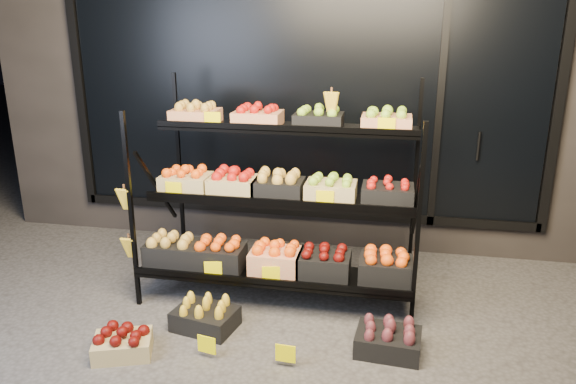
# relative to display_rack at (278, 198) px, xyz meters

# --- Properties ---
(ground) EXTENTS (24.00, 24.00, 0.00)m
(ground) POSITION_rel_display_rack_xyz_m (0.01, -0.60, -0.79)
(ground) COLOR #514F4C
(ground) RESTS_ON ground
(building) EXTENTS (6.00, 2.08, 3.50)m
(building) POSITION_rel_display_rack_xyz_m (0.01, 1.99, 0.96)
(building) COLOR #2D2826
(building) RESTS_ON ground
(display_rack) EXTENTS (2.18, 1.02, 1.69)m
(display_rack) POSITION_rel_display_rack_xyz_m (0.00, 0.00, 0.00)
(display_rack) COLOR black
(display_rack) RESTS_ON ground
(tag_floor_a) EXTENTS (0.13, 0.01, 0.12)m
(tag_floor_a) POSITION_rel_display_rack_xyz_m (-0.27, -1.00, -0.73)
(tag_floor_a) COLOR #F5E500
(tag_floor_a) RESTS_ON ground
(tag_floor_b) EXTENTS (0.13, 0.01, 0.12)m
(tag_floor_b) POSITION_rel_display_rack_xyz_m (0.25, -1.00, -0.73)
(tag_floor_b) COLOR #F5E500
(tag_floor_b) RESTS_ON ground
(floor_crate_left) EXTENTS (0.44, 0.38, 0.19)m
(floor_crate_left) POSITION_rel_display_rack_xyz_m (-0.83, -1.06, -0.70)
(floor_crate_left) COLOR tan
(floor_crate_left) RESTS_ON ground
(floor_crate_midleft) EXTENTS (0.48, 0.39, 0.21)m
(floor_crate_midleft) POSITION_rel_display_rack_xyz_m (-0.40, -0.65, -0.69)
(floor_crate_midleft) COLOR black
(floor_crate_midleft) RESTS_ON ground
(floor_crate_right) EXTENTS (0.44, 0.34, 0.21)m
(floor_crate_right) POSITION_rel_display_rack_xyz_m (0.88, -0.71, -0.69)
(floor_crate_right) COLOR black
(floor_crate_right) RESTS_ON ground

